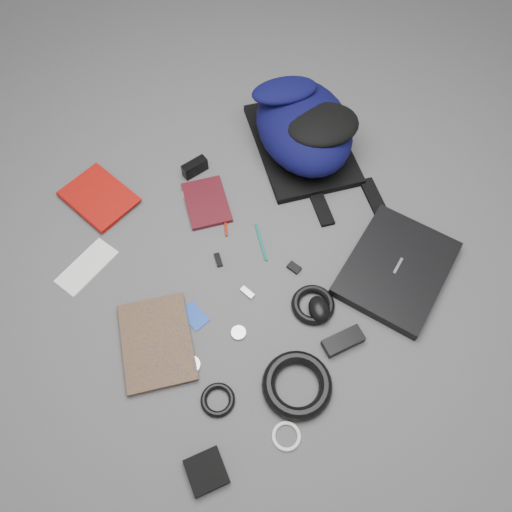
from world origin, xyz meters
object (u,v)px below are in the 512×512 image
power_brick (343,341)px  dvd_case (207,202)px  laptop (397,268)px  textbook_red (78,214)px  comic_book (122,350)px  compact_camera (195,167)px  mouse (319,309)px  pouch (206,471)px  backpack (304,126)px

power_brick → dvd_case: bearing=104.8°
laptop → textbook_red: (-0.81, 0.71, -0.01)m
dvd_case → power_brick: size_ratio=1.61×
comic_book → compact_camera: size_ratio=3.03×
dvd_case → power_brick: 0.66m
comic_book → dvd_case: size_ratio=1.42×
mouse → power_brick: (0.01, -0.12, -0.01)m
textbook_red → power_brick: bearing=-76.2°
power_brick → textbook_red: bearing=126.6°
textbook_red → comic_book: 0.53m
compact_camera → power_brick: compact_camera is taller
compact_camera → pouch: (-0.42, -0.91, -0.01)m
mouse → power_brick: mouse is taller
compact_camera → power_brick: 0.80m
backpack → power_brick: 0.78m
mouse → laptop: bearing=16.1°
compact_camera → backpack: bearing=-19.6°
laptop → compact_camera: 0.78m
laptop → comic_book: bearing=139.4°
comic_book → pouch: (0.07, -0.42, 0.00)m
compact_camera → pouch: bearing=-122.1°
backpack → compact_camera: (-0.40, 0.09, -0.08)m
textbook_red → backpack: bearing=-26.4°
laptop → pouch: (-0.80, -0.23, -0.01)m
comic_book → dvd_case: (0.46, 0.35, -0.00)m
backpack → mouse: size_ratio=5.65×
dvd_case → mouse: mouse is taller
dvd_case → pouch: 0.86m
compact_camera → dvd_case: bearing=-108.6°
pouch → comic_book: bearing=98.9°
dvd_case → mouse: size_ratio=2.19×
dvd_case → compact_camera: compact_camera is taller
power_brick → backpack: bearing=71.0°
power_brick → pouch: bearing=-163.0°
comic_book → power_brick: power_brick is taller
backpack → pouch: bearing=-120.2°
comic_book → mouse: 0.60m
backpack → dvd_case: bearing=-157.7°
laptop → power_brick: laptop is taller
compact_camera → pouch: compact_camera is taller
compact_camera → mouse: compact_camera is taller
laptop → textbook_red: laptop is taller
comic_book → pouch: bearing=-64.7°
laptop → dvd_case: size_ratio=1.90×
laptop → comic_book: 0.88m
backpack → compact_camera: size_ratio=5.49×
laptop → comic_book: size_ratio=1.34×
comic_book → dvd_case: 0.58m
backpack → textbook_red: (-0.83, 0.11, -0.09)m
compact_camera → pouch: size_ratio=0.96×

